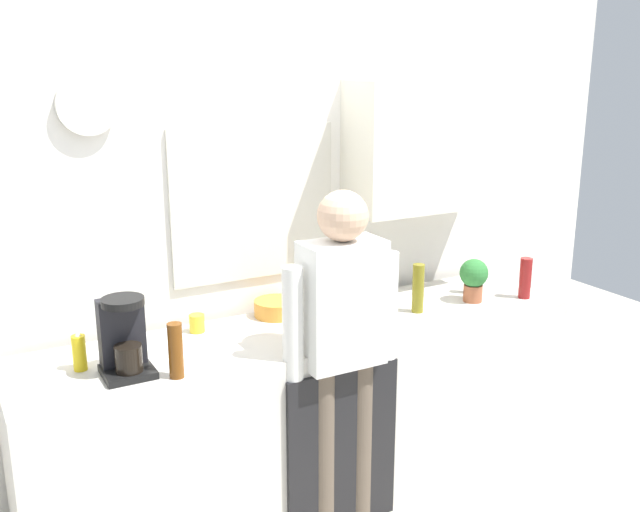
{
  "coord_description": "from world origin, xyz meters",
  "views": [
    {
      "loc": [
        -1.51,
        -2.55,
        2.13
      ],
      "look_at": [
        0.03,
        0.25,
        1.25
      ],
      "focal_mm": 40.48,
      "sensor_mm": 36.0,
      "label": 1
    }
  ],
  "objects_px": {
    "cup_yellow_cup": "(197,323)",
    "potted_plant": "(474,277)",
    "dish_soap": "(79,352)",
    "storage_canister": "(362,284)",
    "person_at_sink": "(342,336)",
    "mixing_bowl": "(276,308)",
    "bottle_red_vinegar": "(525,278)",
    "bottle_dark_sauce": "(473,277)",
    "bottle_olive_oil": "(418,288)",
    "bottle_amber_beer": "(176,351)",
    "coffee_maker": "(124,339)"
  },
  "relations": [
    {
      "from": "bottle_dark_sauce",
      "to": "potted_plant",
      "type": "distance_m",
      "value": 0.15
    },
    {
      "from": "bottle_red_vinegar",
      "to": "bottle_amber_beer",
      "type": "relative_size",
      "value": 0.96
    },
    {
      "from": "mixing_bowl",
      "to": "storage_canister",
      "type": "height_order",
      "value": "storage_canister"
    },
    {
      "from": "bottle_olive_oil",
      "to": "potted_plant",
      "type": "relative_size",
      "value": 1.09
    },
    {
      "from": "mixing_bowl",
      "to": "storage_canister",
      "type": "bearing_deg",
      "value": 1.16
    },
    {
      "from": "coffee_maker",
      "to": "person_at_sink",
      "type": "distance_m",
      "value": 0.93
    },
    {
      "from": "coffee_maker",
      "to": "dish_soap",
      "type": "distance_m",
      "value": 0.21
    },
    {
      "from": "bottle_amber_beer",
      "to": "coffee_maker",
      "type": "bearing_deg",
      "value": 139.95
    },
    {
      "from": "bottle_amber_beer",
      "to": "person_at_sink",
      "type": "relative_size",
      "value": 0.14
    },
    {
      "from": "dish_soap",
      "to": "bottle_dark_sauce",
      "type": "bearing_deg",
      "value": 0.2
    },
    {
      "from": "bottle_dark_sauce",
      "to": "storage_canister",
      "type": "xyz_separation_m",
      "value": [
        -0.59,
        0.2,
        -0.0
      ]
    },
    {
      "from": "potted_plant",
      "to": "bottle_amber_beer",
      "type": "bearing_deg",
      "value": -174.46
    },
    {
      "from": "bottle_olive_oil",
      "to": "cup_yellow_cup",
      "type": "xyz_separation_m",
      "value": [
        -1.07,
        0.27,
        -0.08
      ]
    },
    {
      "from": "mixing_bowl",
      "to": "person_at_sink",
      "type": "distance_m",
      "value": 0.53
    },
    {
      "from": "potted_plant",
      "to": "bottle_olive_oil",
      "type": "bearing_deg",
      "value": 179.11
    },
    {
      "from": "bottle_red_vinegar",
      "to": "potted_plant",
      "type": "xyz_separation_m",
      "value": [
        -0.28,
        0.09,
        0.02
      ]
    },
    {
      "from": "cup_yellow_cup",
      "to": "person_at_sink",
      "type": "height_order",
      "value": "person_at_sink"
    },
    {
      "from": "bottle_dark_sauce",
      "to": "cup_yellow_cup",
      "type": "relative_size",
      "value": 2.12
    },
    {
      "from": "mixing_bowl",
      "to": "dish_soap",
      "type": "relative_size",
      "value": 1.22
    },
    {
      "from": "bottle_olive_oil",
      "to": "person_at_sink",
      "type": "xyz_separation_m",
      "value": [
        -0.58,
        -0.23,
        -0.07
      ]
    },
    {
      "from": "potted_plant",
      "to": "dish_soap",
      "type": "height_order",
      "value": "potted_plant"
    },
    {
      "from": "potted_plant",
      "to": "bottle_dark_sauce",
      "type": "bearing_deg",
      "value": 49.65
    },
    {
      "from": "potted_plant",
      "to": "storage_canister",
      "type": "distance_m",
      "value": 0.59
    },
    {
      "from": "cup_yellow_cup",
      "to": "bottle_olive_oil",
      "type": "bearing_deg",
      "value": -14.18
    },
    {
      "from": "storage_canister",
      "to": "person_at_sink",
      "type": "bearing_deg",
      "value": -129.15
    },
    {
      "from": "bottle_red_vinegar",
      "to": "mixing_bowl",
      "type": "relative_size",
      "value": 1.0
    },
    {
      "from": "bottle_red_vinegar",
      "to": "bottle_olive_oil",
      "type": "xyz_separation_m",
      "value": [
        -0.64,
        0.09,
        0.01
      ]
    },
    {
      "from": "bottle_amber_beer",
      "to": "mixing_bowl",
      "type": "bearing_deg",
      "value": 34.9
    },
    {
      "from": "bottle_olive_oil",
      "to": "dish_soap",
      "type": "xyz_separation_m",
      "value": [
        -1.64,
        0.09,
        -0.05
      ]
    },
    {
      "from": "dish_soap",
      "to": "storage_canister",
      "type": "relative_size",
      "value": 1.06
    },
    {
      "from": "cup_yellow_cup",
      "to": "potted_plant",
      "type": "height_order",
      "value": "potted_plant"
    },
    {
      "from": "bottle_amber_beer",
      "to": "bottle_dark_sauce",
      "type": "distance_m",
      "value": 1.78
    },
    {
      "from": "dish_soap",
      "to": "person_at_sink",
      "type": "relative_size",
      "value": 0.11
    },
    {
      "from": "potted_plant",
      "to": "bottle_red_vinegar",
      "type": "bearing_deg",
      "value": -17.48
    },
    {
      "from": "mixing_bowl",
      "to": "potted_plant",
      "type": "relative_size",
      "value": 0.96
    },
    {
      "from": "mixing_bowl",
      "to": "dish_soap",
      "type": "xyz_separation_m",
      "value": [
        -0.99,
        -0.2,
        0.04
      ]
    },
    {
      "from": "dish_soap",
      "to": "potted_plant",
      "type": "bearing_deg",
      "value": -2.84
    },
    {
      "from": "bottle_olive_oil",
      "to": "person_at_sink",
      "type": "distance_m",
      "value": 0.63
    },
    {
      "from": "mixing_bowl",
      "to": "storage_canister",
      "type": "xyz_separation_m",
      "value": [
        0.51,
        0.01,
        0.05
      ]
    },
    {
      "from": "potted_plant",
      "to": "coffee_maker",
      "type": "bearing_deg",
      "value": -179.37
    },
    {
      "from": "storage_canister",
      "to": "bottle_amber_beer",
      "type": "bearing_deg",
      "value": -158.01
    },
    {
      "from": "bottle_olive_oil",
      "to": "dish_soap",
      "type": "distance_m",
      "value": 1.64
    },
    {
      "from": "bottle_amber_beer",
      "to": "bottle_olive_oil",
      "type": "xyz_separation_m",
      "value": [
        1.31,
        0.17,
        0.01
      ]
    },
    {
      "from": "dish_soap",
      "to": "mixing_bowl",
      "type": "bearing_deg",
      "value": 11.49
    },
    {
      "from": "bottle_dark_sauce",
      "to": "bottle_amber_beer",
      "type": "bearing_deg",
      "value": -171.33
    },
    {
      "from": "mixing_bowl",
      "to": "bottle_olive_oil",
      "type": "bearing_deg",
      "value": -24.31
    },
    {
      "from": "potted_plant",
      "to": "storage_canister",
      "type": "bearing_deg",
      "value": 148.15
    },
    {
      "from": "bottle_red_vinegar",
      "to": "bottle_dark_sauce",
      "type": "relative_size",
      "value": 1.22
    },
    {
      "from": "coffee_maker",
      "to": "storage_canister",
      "type": "relative_size",
      "value": 1.94
    },
    {
      "from": "bottle_olive_oil",
      "to": "storage_canister",
      "type": "bearing_deg",
      "value": 115.35
    }
  ]
}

